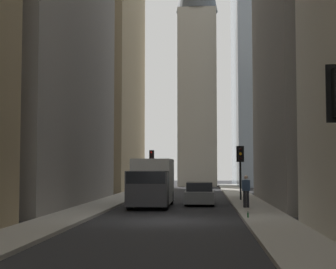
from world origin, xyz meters
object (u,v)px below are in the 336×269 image
at_px(pedestrian, 246,190).
at_px(discarded_bottle, 248,215).
at_px(traffic_light_far_junction, 152,160).
at_px(hatchback_grey, 200,194).
at_px(delivery_truck, 152,182).
at_px(traffic_light_midblock, 240,160).

relative_size(pedestrian, discarded_bottle, 6.54).
xyz_separation_m(traffic_light_far_junction, pedestrian, (-25.06, -7.83, -1.96)).
bearing_deg(hatchback_grey, pedestrian, -144.55).
relative_size(delivery_truck, traffic_light_far_junction, 1.62).
relative_size(hatchback_grey, traffic_light_far_junction, 1.08).
distance_m(pedestrian, discarded_bottle, 5.81).
distance_m(delivery_truck, hatchback_grey, 3.48).
distance_m(hatchback_grey, pedestrian, 4.51).
bearing_deg(traffic_light_midblock, delivery_truck, 131.23).
height_order(delivery_truck, pedestrian, delivery_truck).
distance_m(delivery_truck, traffic_light_far_junction, 23.49).
xyz_separation_m(delivery_truck, discarded_bottle, (-7.49, -5.03, -1.21)).
relative_size(traffic_light_midblock, pedestrian, 2.08).
distance_m(traffic_light_far_junction, pedestrian, 26.33).
relative_size(delivery_truck, pedestrian, 3.66).
bearing_deg(hatchback_grey, delivery_truck, 124.17).
relative_size(delivery_truck, traffic_light_midblock, 1.76).
xyz_separation_m(delivery_truck, hatchback_grey, (1.90, -2.80, -0.80)).
bearing_deg(pedestrian, hatchback_grey, 35.45).
xyz_separation_m(traffic_light_midblock, pedestrian, (-6.62, 0.15, -1.72)).
relative_size(traffic_light_midblock, traffic_light_far_junction, 0.92).
bearing_deg(discarded_bottle, hatchback_grey, 13.34).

